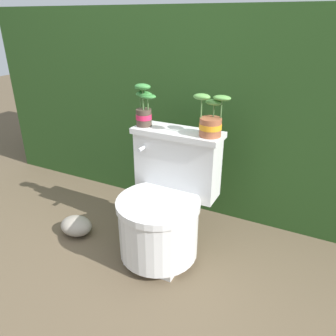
# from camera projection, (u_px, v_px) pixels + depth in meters

# --- Properties ---
(ground_plane) EXTENTS (12.00, 12.00, 0.00)m
(ground_plane) POSITION_uv_depth(u_px,v_px,m) (152.00, 257.00, 1.82)
(ground_plane) COLOR brown
(hedge_backdrop) EXTENTS (3.26, 1.06, 1.28)m
(hedge_backdrop) POSITION_uv_depth(u_px,v_px,m) (224.00, 101.00, 2.46)
(hedge_backdrop) COLOR #284C1E
(hedge_backdrop) RESTS_ON ground
(toilet) EXTENTS (0.48, 0.53, 0.67)m
(toilet) POSITION_uv_depth(u_px,v_px,m) (164.00, 207.00, 1.75)
(toilet) COLOR silver
(toilet) RESTS_ON ground
(potted_plant_left) EXTENTS (0.13, 0.09, 0.23)m
(potted_plant_left) POSITION_uv_depth(u_px,v_px,m) (144.00, 107.00, 1.74)
(potted_plant_left) COLOR #47382D
(potted_plant_left) RESTS_ON toilet
(potted_plant_midleft) EXTENTS (0.17, 0.12, 0.21)m
(potted_plant_midleft) POSITION_uv_depth(u_px,v_px,m) (211.00, 120.00, 1.60)
(potted_plant_midleft) COLOR #9E5638
(potted_plant_midleft) RESTS_ON toilet
(garden_stone) EXTENTS (0.20, 0.16, 0.11)m
(garden_stone) POSITION_uv_depth(u_px,v_px,m) (76.00, 226.00, 1.99)
(garden_stone) COLOR #9E9384
(garden_stone) RESTS_ON ground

